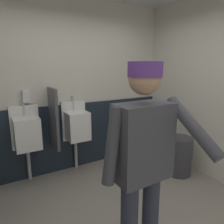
% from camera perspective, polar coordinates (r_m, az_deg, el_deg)
% --- Properties ---
extents(wall_back, '(4.01, 0.12, 2.75)m').
position_cam_1_polar(wall_back, '(3.45, -11.62, 6.87)').
color(wall_back, beige).
rests_on(wall_back, ground_plane).
extents(wainscot_band_back, '(3.41, 0.03, 1.10)m').
position_cam_1_polar(wainscot_band_back, '(3.55, -10.63, -6.58)').
color(wainscot_band_back, '#19232D').
rests_on(wainscot_band_back, ground_plane).
extents(urinal_left, '(0.40, 0.34, 1.24)m').
position_cam_1_polar(urinal_left, '(3.18, -22.51, -5.31)').
color(urinal_left, white).
rests_on(urinal_left, ground_plane).
extents(urinal_middle, '(0.40, 0.34, 1.24)m').
position_cam_1_polar(urinal_middle, '(3.36, -9.77, -3.61)').
color(urinal_middle, white).
rests_on(urinal_middle, ground_plane).
extents(privacy_divider_panel, '(0.04, 0.40, 0.90)m').
position_cam_1_polar(privacy_divider_panel, '(3.14, -15.82, -1.78)').
color(privacy_divider_panel, '#4C4C51').
extents(person, '(0.66, 0.60, 1.73)m').
position_cam_1_polar(person, '(1.63, 8.54, -11.87)').
color(person, '#2D3342').
rests_on(person, ground_plane).
extents(trash_bin, '(0.39, 0.39, 0.61)m').
position_cam_1_polar(trash_bin, '(3.53, 18.09, -11.41)').
color(trash_bin, '#38383D').
rests_on(trash_bin, ground_plane).
extents(soap_dispenser, '(0.10, 0.07, 0.18)m').
position_cam_1_polar(soap_dispenser, '(3.20, -22.63, 4.03)').
color(soap_dispenser, silver).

